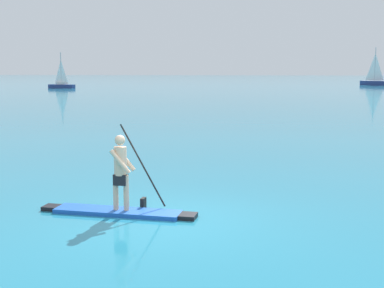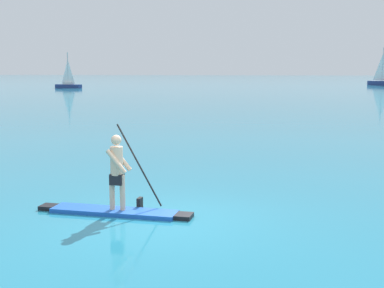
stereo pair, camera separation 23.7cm
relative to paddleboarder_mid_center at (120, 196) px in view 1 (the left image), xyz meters
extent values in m
plane|color=teal|center=(1.04, -0.32, -0.38)|extent=(440.00, 440.00, 0.00)
cube|color=blue|center=(-0.05, -0.01, -0.34)|extent=(2.69, 0.82, 0.09)
cube|color=black|center=(1.43, -0.15, -0.34)|extent=(0.37, 0.43, 0.09)
cube|color=black|center=(-1.54, 0.13, -0.34)|extent=(0.36, 0.37, 0.09)
cylinder|color=beige|center=(0.14, -0.02, 0.07)|extent=(0.11, 0.11, 0.73)
cylinder|color=beige|center=(-0.09, 0.00, 0.07)|extent=(0.11, 0.11, 0.73)
cube|color=black|center=(0.02, -0.01, 0.34)|extent=(0.28, 0.24, 0.22)
cylinder|color=beige|center=(0.02, -0.01, 0.73)|extent=(0.26, 0.26, 0.58)
sphere|color=beige|center=(0.02, -0.01, 1.15)|extent=(0.21, 0.21, 0.21)
cylinder|color=beige|center=(0.09, 0.13, 0.74)|extent=(0.44, 0.13, 0.51)
cylinder|color=beige|center=(0.06, -0.17, 0.74)|extent=(0.44, 0.13, 0.51)
cylinder|color=black|center=(0.41, 0.33, 0.58)|extent=(0.98, 0.13, 1.72)
cube|color=black|center=(0.41, 0.33, -0.28)|extent=(0.10, 0.21, 0.32)
cube|color=navy|center=(-26.95, 66.18, -0.10)|extent=(4.30, 1.83, 0.56)
cylinder|color=#B2B2B7|center=(-26.95, 66.18, 2.58)|extent=(0.12, 0.12, 4.80)
pyramid|color=white|center=(-26.95, 66.18, 2.12)|extent=(1.78, 0.79, 3.69)
cube|color=silver|center=(-26.95, 66.18, 0.35)|extent=(1.62, 0.98, 0.34)
cube|color=navy|center=(23.13, 86.53, 0.01)|extent=(4.47, 4.51, 0.79)
cylinder|color=#B2B2B7|center=(23.13, 86.53, 3.31)|extent=(0.12, 0.12, 5.82)
pyramid|color=white|center=(23.13, 86.53, 2.89)|extent=(2.01, 1.24, 4.77)
camera|label=1|loc=(2.80, -10.18, 2.59)|focal=48.81mm
camera|label=2|loc=(3.03, -10.14, 2.59)|focal=48.81mm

